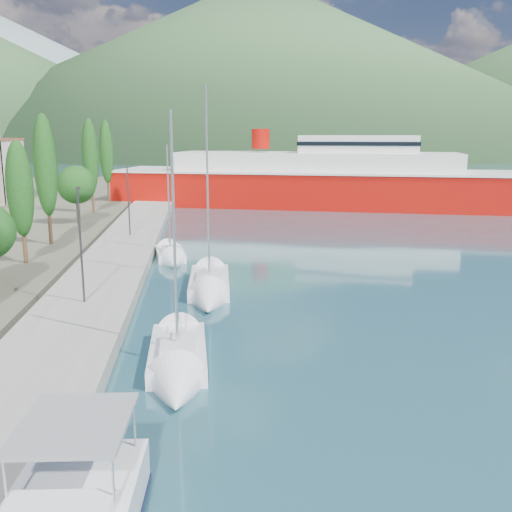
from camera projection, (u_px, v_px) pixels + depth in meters
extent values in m
plane|color=#234D58|center=(212.00, 176.00, 132.66)|extent=(1400.00, 1400.00, 0.00)
cube|color=gray|center=(113.00, 266.00, 40.25)|extent=(5.00, 88.00, 0.80)
cone|color=gray|center=(269.00, 64.00, 666.40)|extent=(760.00, 760.00, 180.00)
cone|color=#355831|center=(259.00, 64.00, 396.91)|extent=(480.00, 480.00, 115.00)
cylinder|color=#47301E|center=(25.00, 250.00, 39.76)|extent=(0.30, 0.30, 1.86)
ellipsoid|color=#184515|center=(20.00, 189.00, 38.88)|extent=(1.80, 1.80, 6.61)
cylinder|color=#47301E|center=(50.00, 230.00, 46.52)|extent=(0.30, 0.30, 2.30)
ellipsoid|color=#184515|center=(45.00, 165.00, 45.43)|extent=(1.80, 1.80, 8.16)
cylinder|color=#47301E|center=(78.00, 212.00, 57.25)|extent=(0.36, 0.36, 2.38)
sphere|color=#184515|center=(76.00, 185.00, 56.68)|extent=(3.81, 3.81, 3.81)
cylinder|color=#47301E|center=(93.00, 202.00, 65.27)|extent=(0.30, 0.30, 2.33)
ellipsoid|color=#184515|center=(90.00, 156.00, 64.16)|extent=(1.80, 1.80, 8.26)
cylinder|color=#47301E|center=(109.00, 192.00, 76.47)|extent=(0.30, 0.30, 2.36)
ellipsoid|color=#184515|center=(106.00, 152.00, 75.34)|extent=(1.80, 1.80, 8.35)
cylinder|color=#2D2D33|center=(81.00, 246.00, 29.68)|extent=(0.12, 0.12, 6.00)
cube|color=#2D2D33|center=(78.00, 188.00, 29.29)|extent=(0.15, 0.50, 0.12)
cylinder|color=#2D2D33|center=(129.00, 201.00, 49.79)|extent=(0.12, 0.12, 6.00)
cube|color=#2D2D33|center=(127.00, 166.00, 49.40)|extent=(0.15, 0.50, 0.12)
cube|color=gray|center=(74.00, 424.00, 13.45)|extent=(2.73, 3.18, 0.11)
cube|color=silver|center=(178.00, 355.00, 24.39)|extent=(2.46, 5.81, 0.92)
cube|color=silver|center=(178.00, 345.00, 23.89)|extent=(1.46, 2.33, 0.36)
cylinder|color=silver|center=(174.00, 234.00, 22.90)|extent=(0.12, 0.12, 9.75)
cone|color=silver|center=(176.00, 393.00, 20.80)|extent=(2.41, 2.74, 2.36)
cube|color=silver|center=(209.00, 284.00, 36.00)|extent=(2.66, 6.82, 0.95)
cube|color=silver|center=(209.00, 276.00, 35.43)|extent=(1.55, 2.74, 0.37)
cylinder|color=silver|center=(207.00, 185.00, 34.24)|extent=(0.12, 0.12, 11.63)
cone|color=silver|center=(208.00, 304.00, 31.79)|extent=(2.54, 3.22, 2.43)
cube|color=silver|center=(170.00, 255.00, 44.77)|extent=(2.68, 4.97, 0.81)
cube|color=silver|center=(170.00, 249.00, 44.35)|extent=(1.48, 2.04, 0.32)
cylinder|color=silver|center=(169.00, 199.00, 43.53)|extent=(0.12, 0.12, 8.13)
cone|color=silver|center=(174.00, 263.00, 41.88)|extent=(2.35, 2.47, 2.08)
cube|color=#AA0C06|center=(315.00, 191.00, 76.76)|extent=(54.77, 25.99, 5.20)
cube|color=silver|center=(315.00, 171.00, 76.22)|extent=(55.23, 26.41, 0.28)
cube|color=silver|center=(315.00, 163.00, 75.99)|extent=(38.24, 19.43, 2.78)
cube|color=silver|center=(358.00, 144.00, 74.43)|extent=(16.41, 10.91, 2.23)
cylinder|color=#AA0C06|center=(261.00, 139.00, 76.70)|extent=(2.41, 2.41, 2.60)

